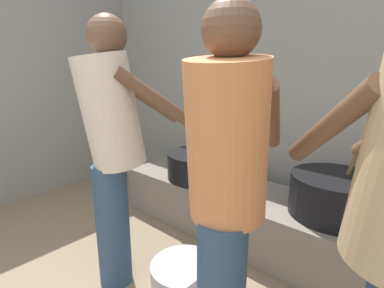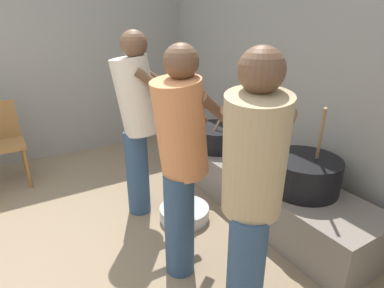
{
  "view_description": "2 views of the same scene",
  "coord_description": "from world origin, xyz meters",
  "px_view_note": "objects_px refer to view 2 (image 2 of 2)",
  "views": [
    {
      "loc": [
        1.0,
        0.2,
        1.3
      ],
      "look_at": [
        -0.31,
        1.65,
        0.81
      ],
      "focal_mm": 27.21,
      "sensor_mm": 36.0,
      "label": 1
    },
    {
      "loc": [
        1.96,
        0.2,
        1.64
      ],
      "look_at": [
        -0.06,
        1.41,
        0.72
      ],
      "focal_mm": 29.25,
      "sensor_mm": 36.0,
      "label": 2
    }
  ],
  "objects_px": {
    "cook_in_orange_shirt": "(182,154)",
    "metal_mixing_bowl": "(184,213)",
    "cook_in_tan_shirt": "(252,188)",
    "chair_brown_wood": "(2,141)",
    "cooking_pot_secondary": "(304,174)",
    "cooking_pot_main": "(218,137)",
    "cook_in_cream_shirt": "(138,116)"
  },
  "relations": [
    {
      "from": "cook_in_orange_shirt",
      "to": "metal_mixing_bowl",
      "type": "bearing_deg",
      "value": 149.44
    },
    {
      "from": "cook_in_tan_shirt",
      "to": "chair_brown_wood",
      "type": "height_order",
      "value": "cook_in_tan_shirt"
    },
    {
      "from": "cook_in_tan_shirt",
      "to": "chair_brown_wood",
      "type": "distance_m",
      "value": 2.85
    },
    {
      "from": "cooking_pot_secondary",
      "to": "cook_in_tan_shirt",
      "type": "bearing_deg",
      "value": -65.21
    },
    {
      "from": "cooking_pot_main",
      "to": "cook_in_tan_shirt",
      "type": "height_order",
      "value": "cook_in_tan_shirt"
    },
    {
      "from": "cooking_pot_main",
      "to": "cook_in_cream_shirt",
      "type": "bearing_deg",
      "value": -81.7
    },
    {
      "from": "cook_in_orange_shirt",
      "to": "chair_brown_wood",
      "type": "relative_size",
      "value": 1.75
    },
    {
      "from": "cook_in_tan_shirt",
      "to": "cook_in_cream_shirt",
      "type": "bearing_deg",
      "value": -178.26
    },
    {
      "from": "cooking_pot_main",
      "to": "cook_in_cream_shirt",
      "type": "height_order",
      "value": "cook_in_cream_shirt"
    },
    {
      "from": "cooking_pot_main",
      "to": "cook_in_orange_shirt",
      "type": "bearing_deg",
      "value": -45.28
    },
    {
      "from": "cooking_pot_secondary",
      "to": "cook_in_tan_shirt",
      "type": "relative_size",
      "value": 0.46
    },
    {
      "from": "cooking_pot_main",
      "to": "chair_brown_wood",
      "type": "relative_size",
      "value": 0.77
    },
    {
      "from": "chair_brown_wood",
      "to": "cooking_pot_main",
      "type": "bearing_deg",
      "value": 60.83
    },
    {
      "from": "cooking_pot_secondary",
      "to": "cook_in_orange_shirt",
      "type": "xyz_separation_m",
      "value": [
        -0.13,
        -1.02,
        0.34
      ]
    },
    {
      "from": "cook_in_orange_shirt",
      "to": "cook_in_cream_shirt",
      "type": "xyz_separation_m",
      "value": [
        -0.82,
        0.04,
        0.03
      ]
    },
    {
      "from": "cook_in_tan_shirt",
      "to": "cook_in_cream_shirt",
      "type": "height_order",
      "value": "cook_in_cream_shirt"
    },
    {
      "from": "cook_in_cream_shirt",
      "to": "metal_mixing_bowl",
      "type": "xyz_separation_m",
      "value": [
        0.31,
        0.26,
        -0.85
      ]
    },
    {
      "from": "chair_brown_wood",
      "to": "cook_in_orange_shirt",
      "type": "bearing_deg",
      "value": 25.98
    },
    {
      "from": "chair_brown_wood",
      "to": "metal_mixing_bowl",
      "type": "distance_m",
      "value": 2.06
    },
    {
      "from": "cook_in_tan_shirt",
      "to": "cook_in_orange_shirt",
      "type": "distance_m",
      "value": 0.57
    },
    {
      "from": "cooking_pot_secondary",
      "to": "chair_brown_wood",
      "type": "height_order",
      "value": "cooking_pot_secondary"
    },
    {
      "from": "cooking_pot_secondary",
      "to": "chair_brown_wood",
      "type": "relative_size",
      "value": 0.82
    },
    {
      "from": "cook_in_orange_shirt",
      "to": "chair_brown_wood",
      "type": "height_order",
      "value": "cook_in_orange_shirt"
    },
    {
      "from": "cooking_pot_secondary",
      "to": "cook_in_tan_shirt",
      "type": "distance_m",
      "value": 1.09
    },
    {
      "from": "cooking_pot_secondary",
      "to": "cook_in_cream_shirt",
      "type": "bearing_deg",
      "value": -133.97
    },
    {
      "from": "cook_in_tan_shirt",
      "to": "cook_in_orange_shirt",
      "type": "relative_size",
      "value": 1.01
    },
    {
      "from": "cook_in_tan_shirt",
      "to": "metal_mixing_bowl",
      "type": "bearing_deg",
      "value": 168.43
    },
    {
      "from": "cooking_pot_secondary",
      "to": "cook_in_cream_shirt",
      "type": "relative_size",
      "value": 0.45
    },
    {
      "from": "cooking_pot_main",
      "to": "metal_mixing_bowl",
      "type": "bearing_deg",
      "value": -56.03
    },
    {
      "from": "cook_in_tan_shirt",
      "to": "cook_in_orange_shirt",
      "type": "height_order",
      "value": "cook_in_tan_shirt"
    },
    {
      "from": "cooking_pot_main",
      "to": "cooking_pot_secondary",
      "type": "height_order",
      "value": "cooking_pot_secondary"
    },
    {
      "from": "cook_in_orange_shirt",
      "to": "metal_mixing_bowl",
      "type": "distance_m",
      "value": 1.01
    }
  ]
}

